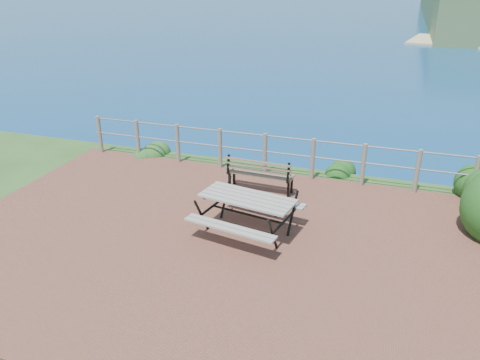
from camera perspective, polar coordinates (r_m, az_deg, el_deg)
name	(u,v)px	position (r m, az deg, el deg)	size (l,w,h in m)	color
ground	(214,242)	(8.58, -3.15, -7.54)	(10.00, 7.00, 0.12)	brown
safety_railing	(265,151)	(11.20, 3.07, 3.50)	(9.40, 0.10, 1.00)	#6B5B4C
picnic_table	(247,211)	(8.62, 0.90, -3.78)	(1.82, 1.48, 0.73)	gray
park_bench	(261,169)	(10.26, 2.53, 1.41)	(1.49, 0.43, 0.83)	brown
shrub_right_edge	(480,202)	(11.24, 27.24, -2.38)	(1.14, 1.14, 1.62)	#184515
shrub_lip_west	(151,154)	(12.88, -10.74, 3.14)	(0.77, 0.77, 0.51)	#224F1D
shrub_lip_east	(345,172)	(11.79, 12.64, 1.00)	(0.66, 0.66, 0.36)	#184515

